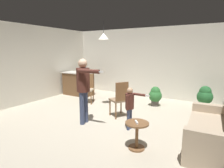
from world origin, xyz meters
name	(u,v)px	position (x,y,z in m)	size (l,w,h in m)	color
ground	(102,120)	(0.00, 0.00, 0.00)	(7.68, 7.68, 0.00)	#B2A893
wall_back	(146,63)	(0.00, 3.20, 1.35)	(6.40, 0.10, 2.70)	silver
wall_left	(23,65)	(-3.20, 0.00, 1.35)	(0.10, 6.40, 2.70)	silver
couch_floral	(216,132)	(2.63, -0.14, 0.33)	(0.94, 1.84, 1.00)	tan
kitchen_counter	(78,83)	(-2.45, 1.91, 0.48)	(1.26, 0.66, 0.95)	brown
side_table_by_couch	(137,132)	(1.37, -0.91, 0.33)	(0.44, 0.44, 0.52)	brown
person_adult	(84,84)	(-0.27, -0.41, 1.01)	(0.83, 0.47, 1.63)	#384260
person_child	(130,104)	(0.88, -0.17, 0.62)	(0.53, 0.29, 1.00)	#384260
dining_chair_by_counter	(120,98)	(0.29, 0.44, 0.55)	(0.58, 0.58, 1.00)	brown
dining_chair_near_wall	(87,87)	(-1.41, 1.19, 0.55)	(0.56, 0.56, 1.00)	brown
potted_plant_corner	(155,95)	(0.79, 1.99, 0.36)	(0.43, 0.43, 0.65)	#4C4742
potted_plant_by_wall	(205,96)	(2.24, 2.47, 0.40)	(0.48, 0.48, 0.73)	#B7B2AD
spare_remote_on_table	(136,122)	(1.37, -0.95, 0.54)	(0.04, 0.13, 0.04)	white
ceiling_light_pendant	(104,36)	(-0.54, 0.92, 2.25)	(0.32, 0.32, 0.55)	silver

